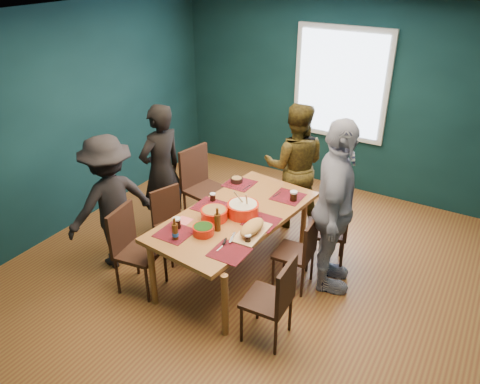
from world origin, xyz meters
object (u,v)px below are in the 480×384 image
object	(u,v)px
chair_left_mid	(171,218)
person_back	(295,166)
chair_left_far	(200,181)
chair_left_near	(131,243)
bowl_dumpling	(243,209)
person_near_left	(111,203)
bowl_herbs	(203,230)
dining_table	(235,219)
person_right	(334,209)
chair_right_mid	(302,249)
cutting_board	(252,229)
person_far_left	(162,171)
bowl_salad	(214,214)
chair_right_far	(336,223)
chair_right_near	(276,296)

from	to	relation	value
chair_left_mid	person_back	xyz separation A→B (m)	(0.91, 1.37, 0.33)
chair_left_far	chair_left_near	distance (m)	1.45
bowl_dumpling	person_near_left	bearing A→B (deg)	-157.30
bowl_herbs	person_back	bearing A→B (deg)	84.67
dining_table	person_near_left	size ratio (longest dim) A/B	1.31
chair_left_near	person_right	bearing A→B (deg)	23.12
chair_right_mid	cutting_board	world-z (taller)	cutting_board
dining_table	person_far_left	size ratio (longest dim) A/B	1.22
bowl_salad	chair_right_far	bearing A→B (deg)	39.66
chair_left_mid	bowl_herbs	size ratio (longest dim) A/B	3.91
bowl_dumpling	person_right	bearing A→B (deg)	17.48
bowl_salad	person_right	bearing A→B (deg)	24.45
person_far_left	person_back	world-z (taller)	person_far_left
chair_right_near	bowl_salad	distance (m)	1.14
chair_left_mid	person_near_left	distance (m)	0.69
dining_table	bowl_herbs	size ratio (longest dim) A/B	9.55
bowl_salad	bowl_herbs	distance (m)	0.30
chair_left_mid	person_near_left	world-z (taller)	person_near_left
bowl_salad	cutting_board	xyz separation A→B (m)	(0.47, -0.05, -0.00)
chair_left_mid	person_far_left	size ratio (longest dim) A/B	0.50
chair_right_far	bowl_salad	distance (m)	1.36
person_back	chair_left_far	bearing A→B (deg)	7.16
person_near_left	chair_left_mid	bearing A→B (deg)	153.70
person_far_left	bowl_salad	world-z (taller)	person_far_left
chair_left_mid	person_far_left	world-z (taller)	person_far_left
dining_table	bowl_salad	xyz separation A→B (m)	(-0.13, -0.20, 0.13)
person_far_left	cutting_board	world-z (taller)	person_far_left
dining_table	chair_right_near	world-z (taller)	chair_right_near
chair_left_near	person_near_left	world-z (taller)	person_near_left
dining_table	bowl_salad	world-z (taller)	bowl_salad
chair_right_mid	person_far_left	world-z (taller)	person_far_left
chair_left_far	bowl_herbs	world-z (taller)	chair_left_far
dining_table	bowl_dumpling	world-z (taller)	bowl_dumpling
chair_right_near	bowl_herbs	size ratio (longest dim) A/B	4.12
person_right	person_back	bearing A→B (deg)	23.16
chair_left_far	chair_right_near	bearing A→B (deg)	-27.56
bowl_dumpling	bowl_herbs	distance (m)	0.54
chair_right_far	chair_left_near	bearing A→B (deg)	-158.83
cutting_board	chair_left_mid	bearing A→B (deg)	170.70
person_right	bowl_herbs	world-z (taller)	person_right
chair_right_near	chair_right_mid	bearing A→B (deg)	94.98
chair_left_near	person_far_left	world-z (taller)	person_far_left
chair_left_far	chair_right_near	size ratio (longest dim) A/B	1.18
chair_left_far	chair_left_mid	size ratio (longest dim) A/B	1.24
chair_left_near	chair_right_far	bearing A→B (deg)	31.97
person_right	cutting_board	distance (m)	0.85
person_right	bowl_dumpling	world-z (taller)	person_right
cutting_board	chair_right_near	bearing A→B (deg)	-44.21
bowl_dumpling	cutting_board	bearing A→B (deg)	-46.23
chair_left_far	person_back	distance (m)	1.21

